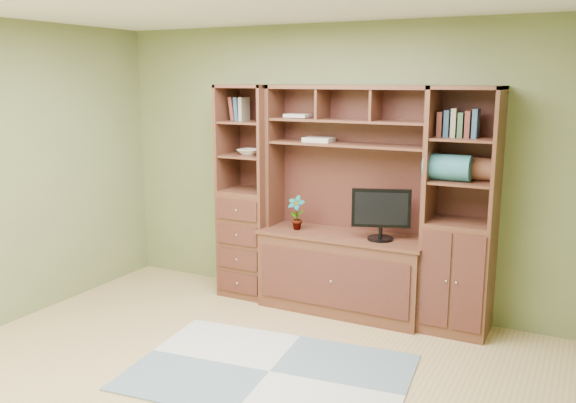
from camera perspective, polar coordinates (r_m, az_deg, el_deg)
The scene contains 11 objects.
room at distance 3.99m, azimuth -7.35°, elevation -0.27°, with size 4.60×4.10×2.64m.
center_hutch at distance 5.44m, azimuth 5.19°, elevation -0.05°, with size 1.54×0.53×2.05m, color #542C1D.
left_tower at distance 5.92m, azimuth -3.68°, elevation 0.90°, with size 0.50×0.45×2.05m, color #542C1D.
right_tower at distance 5.20m, azimuth 15.90°, elevation -0.99°, with size 0.55×0.45×2.05m, color #542C1D.
rug at distance 4.61m, azimuth -1.75°, elevation -15.65°, with size 1.98×1.32×0.01m, color #959B9A.
monitor at distance 5.29m, azimuth 8.72°, elevation -0.32°, with size 0.51×0.22×0.62m, color black.
orchid at distance 5.62m, azimuth 0.79°, elevation -1.05°, with size 0.17×0.11×0.32m, color #AF493B.
magazines at distance 5.56m, azimuth 2.91°, elevation 5.81°, with size 0.26×0.19×0.04m, color #B0A596.
bowl at distance 5.85m, azimuth -3.62°, elevation 4.66°, with size 0.22×0.22×0.05m, color beige.
blanket_teal at distance 5.11m, azimuth 14.70°, elevation 3.10°, with size 0.37×0.21×0.21m, color #2B6872.
blanket_red at distance 5.20m, azimuth 17.33°, elevation 2.93°, with size 0.33×0.18×0.18m, color brown.
Camera 1 is at (2.22, -3.22, 2.10)m, focal length 38.00 mm.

